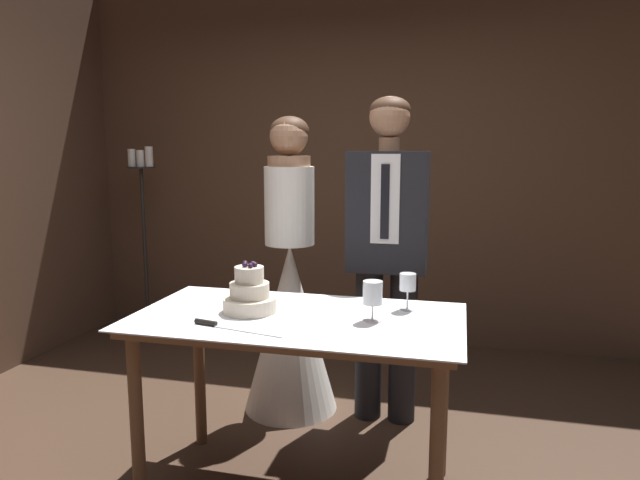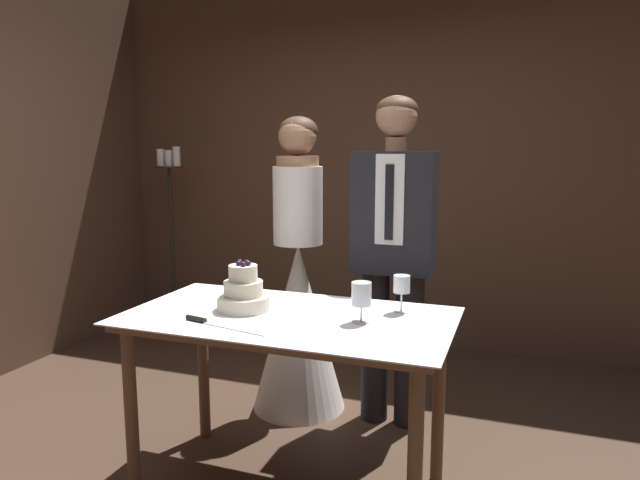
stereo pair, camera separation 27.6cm
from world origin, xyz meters
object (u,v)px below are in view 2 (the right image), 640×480
Objects in this scene: cake_knife at (210,322)px; candle_stand at (172,238)px; wine_glass_near at (361,296)px; bride at (298,304)px; wine_glass_middle at (402,286)px; groom at (394,243)px; cake_table at (288,338)px; tiered_cake at (243,293)px.

candle_stand is (-1.53, 1.99, -0.03)m from cake_knife.
wine_glass_near is 0.10× the size of bride.
bride is at bearing 140.50° from wine_glass_middle.
groom reaches higher than candle_stand.
cake_table is 0.82× the size of bride.
wine_glass_middle reaches higher than cake_knife.
wine_glass_middle is at bearing 16.38° from tiered_cake.
cake_knife is (-0.25, -0.22, 0.11)m from cake_table.
wine_glass_near is at bearing -121.76° from wine_glass_middle.
wine_glass_near is at bearing -0.56° from tiered_cake.
candle_stand is at bearing 154.91° from groom.
tiered_cake is at bearing 94.00° from cake_knife.
bride is at bearing 126.94° from wine_glass_near.
wine_glass_near is at bearing 33.85° from cake_knife.
wine_glass_near is 1.03× the size of wine_glass_middle.
groom is (0.28, 0.80, 0.30)m from cake_table.
groom is at bearing -25.09° from candle_stand.
cake_table is 0.90m from groom.
candle_stand is (-1.56, 1.75, -0.09)m from tiered_cake.
bride reaches higher than cake_knife.
cake_knife is 1.04m from bride.
bride is (-0.60, 0.79, -0.30)m from wine_glass_near.
cake_table is 8.49× the size of wine_glass_middle.
tiered_cake is at bearing -163.62° from wine_glass_middle.
tiered_cake is 0.83m from bride.
cake_table is 8.28× the size of wine_glass_near.
cake_table is 0.91× the size of candle_stand.
cake_knife is 1.17m from groom.
wine_glass_middle is at bearing 58.24° from wine_glass_near.
cake_table is 0.28m from tiered_cake.
wine_glass_middle is 0.11× the size of candle_stand.
bride reaches higher than wine_glass_near.
wine_glass_middle is at bearing -39.50° from bride.
bride is at bearing -32.63° from candle_stand.
bride is (-0.06, 0.79, -0.26)m from tiered_cake.
wine_glass_near is at bearing 1.30° from cake_table.
bride is 0.95× the size of groom.
wine_glass_middle is at bearing 43.62° from cake_knife.
wine_glass_middle is (0.69, 0.43, 0.11)m from cake_knife.
groom is (0.55, -0.00, 0.39)m from bride.
tiered_cake is 1.42× the size of wine_glass_middle.
wine_glass_near is (0.32, 0.01, 0.21)m from cake_table.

